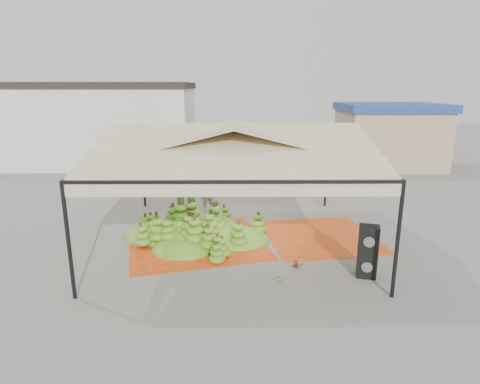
{
  "coord_description": "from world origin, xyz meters",
  "views": [
    {
      "loc": [
        0.08,
        -13.09,
        5.16
      ],
      "look_at": [
        0.2,
        1.5,
        1.3
      ],
      "focal_mm": 30.0,
      "sensor_mm": 36.0,
      "label": 1
    }
  ],
  "objects_px": {
    "truck_right": "(320,159)",
    "speaker_stack": "(368,251)",
    "truck_left": "(185,158)",
    "vendor": "(207,191)",
    "banana_heap": "(198,223)"
  },
  "relations": [
    {
      "from": "truck_right",
      "to": "speaker_stack",
      "type": "bearing_deg",
      "value": -80.89
    },
    {
      "from": "speaker_stack",
      "to": "truck_left",
      "type": "height_order",
      "value": "truck_left"
    },
    {
      "from": "vendor",
      "to": "truck_right",
      "type": "xyz_separation_m",
      "value": [
        5.82,
        5.45,
        0.37
      ]
    },
    {
      "from": "banana_heap",
      "to": "truck_left",
      "type": "height_order",
      "value": "truck_left"
    },
    {
      "from": "speaker_stack",
      "to": "vendor",
      "type": "height_order",
      "value": "vendor"
    },
    {
      "from": "truck_left",
      "to": "banana_heap",
      "type": "bearing_deg",
      "value": -90.95
    },
    {
      "from": "banana_heap",
      "to": "truck_right",
      "type": "relative_size",
      "value": 0.85
    },
    {
      "from": "speaker_stack",
      "to": "vendor",
      "type": "relative_size",
      "value": 0.83
    },
    {
      "from": "banana_heap",
      "to": "vendor",
      "type": "bearing_deg",
      "value": 88.2
    },
    {
      "from": "vendor",
      "to": "truck_right",
      "type": "height_order",
      "value": "truck_right"
    },
    {
      "from": "speaker_stack",
      "to": "truck_right",
      "type": "relative_size",
      "value": 0.24
    },
    {
      "from": "speaker_stack",
      "to": "truck_right",
      "type": "bearing_deg",
      "value": 100.93
    },
    {
      "from": "vendor",
      "to": "truck_right",
      "type": "relative_size",
      "value": 0.28
    },
    {
      "from": "speaker_stack",
      "to": "vendor",
      "type": "bearing_deg",
      "value": 144.48
    },
    {
      "from": "speaker_stack",
      "to": "truck_left",
      "type": "bearing_deg",
      "value": 133.91
    }
  ]
}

